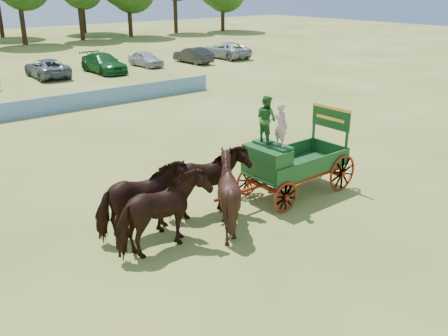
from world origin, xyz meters
TOP-DOWN VIEW (x-y plane):
  - ground at (0.00, 0.00)m, footprint 160.00×160.00m
  - horse_lead_left at (-3.19, 0.08)m, footprint 2.87×1.43m
  - horse_lead_right at (-3.19, 1.18)m, footprint 2.93×1.59m
  - horse_wheel_left at (-0.79, 0.08)m, footprint 2.52×2.34m
  - horse_wheel_right at (-0.79, 1.18)m, footprint 2.99×1.77m
  - farm_dray at (2.16, 0.66)m, footprint 6.00×2.00m
  - sponsor_banner at (-1.00, 18.00)m, footprint 26.00×0.08m

SIDE VIEW (x-z plane):
  - ground at x=0.00m, z-range 0.00..0.00m
  - sponsor_banner at x=-1.00m, z-range 0.00..1.05m
  - horse_lead_left at x=-3.19m, z-range 0.00..2.37m
  - horse_lead_right at x=-3.19m, z-range 0.00..2.37m
  - horse_wheel_right at x=-0.79m, z-range 0.00..2.37m
  - horse_wheel_left at x=-0.79m, z-range 0.00..2.37m
  - farm_dray at x=2.16m, z-range -0.23..3.54m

